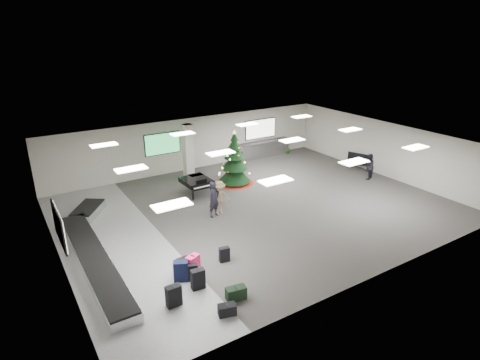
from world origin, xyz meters
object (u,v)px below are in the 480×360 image
service_counter (263,149)px  potted_plant_left (240,158)px  potted_plant_right (287,148)px  grand_piano (197,182)px  traveler_bench (369,167)px  christmas_tree (235,165)px  bench (359,161)px  traveler_a (214,199)px  pink_suitcase (193,265)px  traveler_b (219,198)px  baggage_carousel (93,249)px

service_counter → potted_plant_left: (-2.17, -0.57, -0.12)m
potted_plant_right → grand_piano: bearing=-159.1°
traveler_bench → potted_plant_right: size_ratio=1.88×
service_counter → christmas_tree: bearing=-142.9°
bench → traveler_a: bearing=164.8°
pink_suitcase → traveler_bench: 13.34m
traveler_b → traveler_bench: (9.63, -0.49, -0.08)m
service_counter → pink_suitcase: 14.35m
christmas_tree → grand_piano: size_ratio=1.75×
baggage_carousel → pink_suitcase: bearing=-51.7°
traveler_bench → christmas_tree: bearing=-50.7°
baggage_carousel → traveler_b: traveler_b is taller
grand_piano → pink_suitcase: bearing=-118.9°
traveler_a → potted_plant_right: bearing=16.1°
baggage_carousel → traveler_bench: bearing=-0.0°
traveler_a → potted_plant_right: 11.04m
pink_suitcase → traveler_b: 5.10m
service_counter → potted_plant_left: service_counter is taller
grand_piano → traveler_b: 2.74m
service_counter → traveler_a: bearing=-138.7°
baggage_carousel → traveler_bench: size_ratio=6.46×
pink_suitcase → grand_piano: (3.44, 6.62, 0.31)m
traveler_b → service_counter: bearing=54.1°
service_counter → traveler_b: size_ratio=2.45×
potted_plant_right → baggage_carousel: bearing=-156.2°
service_counter → potted_plant_left: bearing=-165.2°
grand_piano → traveler_a: (-0.51, -2.82, 0.16)m
christmas_tree → potted_plant_right: 6.81m
baggage_carousel → potted_plant_left: bearing=30.0°
bench → potted_plant_left: size_ratio=1.91×
potted_plant_left → christmas_tree: bearing=-127.7°
baggage_carousel → potted_plant_right: 16.16m
bench → potted_plant_left: 7.44m
potted_plant_left → service_counter: bearing=14.8°
traveler_a → potted_plant_left: traveler_a is taller
service_counter → grand_piano: size_ratio=2.30×
baggage_carousel → bench: (16.41, 1.43, 0.35)m
baggage_carousel → service_counter: bearing=27.7°
christmas_tree → grand_piano: christmas_tree is taller
potted_plant_left → bench: bearing=-39.5°
bench → traveler_b: 10.51m
grand_piano → potted_plant_right: 9.27m
grand_piano → service_counter: bearing=26.2°
traveler_b → traveler_bench: size_ratio=1.10×
baggage_carousel → traveler_b: bearing=4.6°
christmas_tree → potted_plant_right: (6.11, 2.95, -0.66)m
christmas_tree → traveler_b: 4.13m
bench → potted_plant_right: (-1.63, 5.10, -0.16)m
service_counter → grand_piano: service_counter is taller
christmas_tree → traveler_bench: bearing=-27.4°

